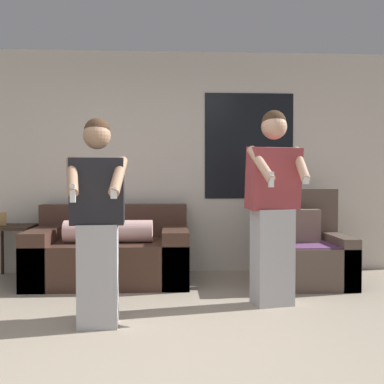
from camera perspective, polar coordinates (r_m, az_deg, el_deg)
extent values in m
plane|color=tan|center=(3.08, -6.74, -20.22)|extent=(14.00, 14.00, 0.00)
cube|color=silver|center=(5.57, -4.92, 3.80)|extent=(6.26, 0.06, 2.70)
cube|color=black|center=(5.63, 7.26, 5.81)|extent=(1.10, 0.01, 1.30)
cube|color=#472D23|center=(5.11, -10.34, -8.66)|extent=(1.72, 0.99, 0.46)
cube|color=#472D23|center=(5.43, -9.83, -3.56)|extent=(1.72, 0.22, 0.38)
cube|color=#472D23|center=(5.24, -18.23, -7.69)|extent=(0.28, 0.99, 0.60)
cube|color=#472D23|center=(5.06, -2.16, -7.94)|extent=(0.28, 0.99, 0.60)
cylinder|color=beige|center=(4.94, -10.55, -4.93)|extent=(0.94, 0.24, 0.24)
cube|color=brown|center=(5.10, 14.08, -8.85)|extent=(0.91, 0.85, 0.44)
cube|color=brown|center=(5.34, 13.11, -2.78)|extent=(0.91, 0.20, 0.59)
cube|color=brown|center=(4.99, 10.04, -8.45)|extent=(0.18, 0.85, 0.54)
cube|color=brown|center=(5.20, 17.96, -8.10)|extent=(0.18, 0.85, 0.54)
cube|color=#704275|center=(5.02, 14.24, -6.41)|extent=(0.77, 0.68, 0.01)
cube|color=#7A6656|center=(5.10, 13.91, -4.18)|extent=(0.36, 0.14, 0.36)
cube|color=#332319|center=(5.60, -21.80, -4.14)|extent=(0.47, 0.47, 0.04)
cylinder|color=#332319|center=(5.39, -20.46, -7.60)|extent=(0.04, 0.04, 0.57)
cylinder|color=#332319|center=(5.88, -22.95, -6.85)|extent=(0.04, 0.04, 0.57)
cylinder|color=#332319|center=(5.76, -19.28, -6.99)|extent=(0.04, 0.04, 0.57)
cube|color=tan|center=(5.61, -23.01, -3.27)|extent=(0.10, 0.02, 0.17)
cube|color=#B2B2B7|center=(3.62, -11.84, -10.27)|extent=(0.32, 0.26, 0.80)
cube|color=black|center=(3.54, -11.92, 0.15)|extent=(0.42, 0.27, 0.52)
sphere|color=#A37A5B|center=(3.55, -11.97, 7.03)|extent=(0.21, 0.21, 0.21)
sphere|color=#3D2819|center=(3.56, -11.95, 7.60)|extent=(0.20, 0.20, 0.20)
cylinder|color=#A37A5B|center=(3.41, -14.98, 1.99)|extent=(0.16, 0.36, 0.31)
cube|color=white|center=(3.26, -14.91, -0.15)|extent=(0.04, 0.04, 0.13)
cylinder|color=#A37A5B|center=(3.37, -9.34, 2.03)|extent=(0.12, 0.36, 0.31)
cube|color=white|center=(3.23, -9.91, -0.13)|extent=(0.05, 0.04, 0.08)
cube|color=#B2B2B7|center=(4.19, 10.15, -8.10)|extent=(0.39, 0.31, 0.87)
cube|color=#99383D|center=(4.12, 10.29, 1.72)|extent=(0.50, 0.36, 0.58)
sphere|color=tan|center=(4.13, 10.38, 8.15)|extent=(0.23, 0.23, 0.23)
sphere|color=#3D2819|center=(4.15, 10.35, 8.69)|extent=(0.22, 0.22, 0.22)
cylinder|color=tan|center=(3.90, 8.73, 3.56)|extent=(0.21, 0.36, 0.33)
cube|color=white|center=(3.78, 10.02, 1.59)|extent=(0.04, 0.04, 0.13)
cylinder|color=tan|center=(4.07, 13.61, 3.46)|extent=(0.09, 0.36, 0.33)
cube|color=white|center=(3.92, 14.26, 1.56)|extent=(0.05, 0.04, 0.08)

